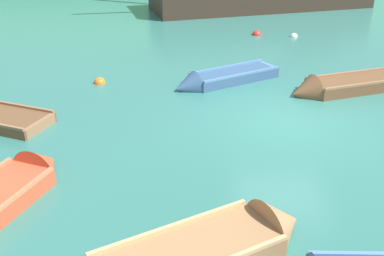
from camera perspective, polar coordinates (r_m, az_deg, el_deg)
The scene contains 8 objects.
ground_plane at distance 12.79m, azimuth 11.56°, elevation 0.76°, with size 120.00×120.00×0.00m, color #2D6B60.
rowboat_near_dock at distance 15.27m, azimuth 3.40°, elevation 5.81°, with size 3.71×2.56×0.93m.
rowboat_outer_right at distance 15.22m, azimuth 17.37°, elevation 4.64°, with size 3.83×2.09×1.07m.
rowboat_outer_left at distance 7.97m, azimuth 3.44°, elevation -14.40°, with size 3.86×2.75×1.16m.
rowboat_center at distance 9.94m, azimuth -21.89°, elevation -7.64°, with size 2.47×3.79×1.08m.
buoy_red at distance 21.47m, azimuth 7.87°, elevation 11.18°, with size 0.41×0.41×0.41m, color red.
buoy_orange at distance 15.61m, azimuth -11.18°, elevation 5.41°, with size 0.38×0.38×0.38m, color orange.
buoy_white at distance 21.42m, azimuth 12.31°, elevation 10.81°, with size 0.33×0.33×0.33m, color white.
Camera 1 is at (-3.05, -11.25, 5.26)m, focal length 43.76 mm.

